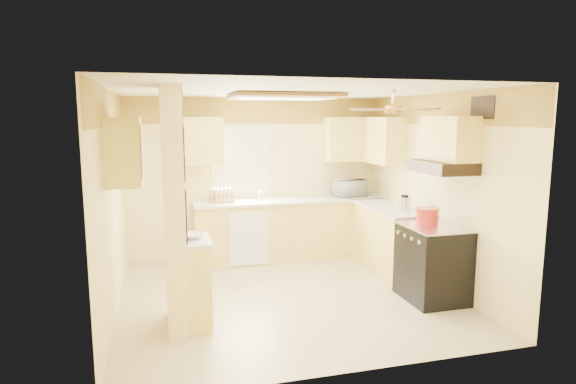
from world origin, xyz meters
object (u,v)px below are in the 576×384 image
object	(u,v)px
microwave	(350,188)
bowl	(192,236)
stove	(433,263)
kettle	(405,204)
dutch_oven	(427,216)

from	to	relation	value
microwave	bowl	xyz separation A→B (m)	(-2.64, -2.15, -0.11)
stove	kettle	xyz separation A→B (m)	(0.03, 0.79, 0.58)
microwave	bowl	distance (m)	3.40
stove	microwave	distance (m)	2.27
dutch_oven	kettle	world-z (taller)	kettle
dutch_oven	bowl	bearing A→B (deg)	-177.68
stove	microwave	bearing A→B (deg)	95.19
stove	dutch_oven	world-z (taller)	dutch_oven
microwave	bowl	bearing A→B (deg)	33.63
bowl	kettle	bearing A→B (deg)	14.89
dutch_oven	kettle	bearing A→B (deg)	85.91
bowl	dutch_oven	distance (m)	2.83
stove	dutch_oven	xyz separation A→B (m)	(-0.01, 0.15, 0.55)
stove	kettle	distance (m)	0.99
microwave	kettle	world-z (taller)	microwave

